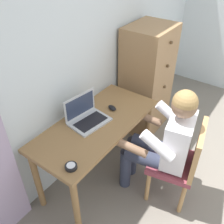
# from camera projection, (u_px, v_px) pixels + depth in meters

# --- Properties ---
(wall_back) EXTENTS (4.80, 0.05, 2.50)m
(wall_back) POSITION_uv_depth(u_px,v_px,m) (95.00, 43.00, 2.39)
(wall_back) COLOR silver
(wall_back) RESTS_ON ground_plane
(desk) EXTENTS (1.26, 0.58, 0.74)m
(desk) POSITION_uv_depth(u_px,v_px,m) (97.00, 132.00, 2.30)
(desk) COLOR olive
(desk) RESTS_ON ground_plane
(dresser) EXTENTS (0.56, 0.49, 1.32)m
(dresser) POSITION_uv_depth(u_px,v_px,m) (147.00, 81.00, 3.00)
(dresser) COLOR #9E754C
(dresser) RESTS_ON ground_plane
(chair) EXTENTS (0.49, 0.48, 0.86)m
(chair) POSITION_uv_depth(u_px,v_px,m) (181.00, 161.00, 2.21)
(chair) COLOR #8B3A46
(chair) RESTS_ON ground_plane
(person_seated) EXTENTS (0.61, 0.64, 1.18)m
(person_seated) POSITION_uv_depth(u_px,v_px,m) (164.00, 139.00, 2.17)
(person_seated) COLOR #33384C
(person_seated) RESTS_ON ground_plane
(laptop) EXTENTS (0.37, 0.29, 0.24)m
(laptop) POSITION_uv_depth(u_px,v_px,m) (86.00, 116.00, 2.22)
(laptop) COLOR #B7BABF
(laptop) RESTS_ON desk
(computer_mouse) EXTENTS (0.09, 0.11, 0.03)m
(computer_mouse) POSITION_uv_depth(u_px,v_px,m) (112.00, 108.00, 2.38)
(computer_mouse) COLOR black
(computer_mouse) RESTS_ON desk
(desk_clock) EXTENTS (0.09, 0.09, 0.03)m
(desk_clock) POSITION_uv_depth(u_px,v_px,m) (71.00, 167.00, 1.80)
(desk_clock) COLOR black
(desk_clock) RESTS_ON desk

